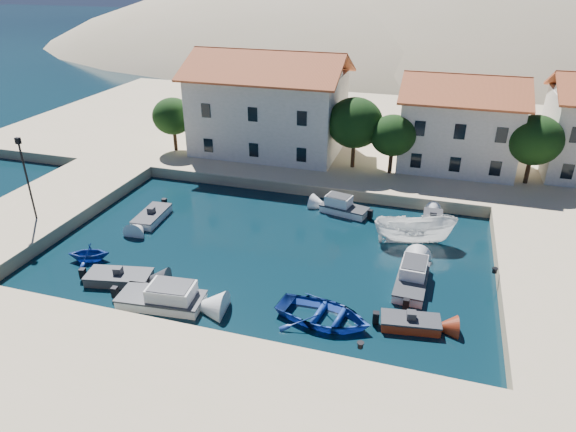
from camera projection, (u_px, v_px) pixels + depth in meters
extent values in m
plane|color=black|center=(206.00, 343.00, 27.14)|extent=(400.00, 400.00, 0.00)
cube|color=beige|center=(145.00, 423.00, 21.77)|extent=(52.00, 12.00, 1.00)
cube|color=beige|center=(40.00, 211.00, 40.47)|extent=(8.00, 20.00, 1.00)
cube|color=beige|center=(363.00, 133.00, 58.98)|extent=(80.00, 36.00, 1.00)
ellipsoid|color=tan|center=(358.00, 127.00, 132.94)|extent=(198.00, 126.00, 72.00)
ellipsoid|color=tan|center=(533.00, 138.00, 140.52)|extent=(220.00, 176.00, 99.00)
cube|color=beige|center=(269.00, 113.00, 50.62)|extent=(14.00, 9.00, 7.50)
pyramid|color=#A84C26|center=(268.00, 63.00, 48.47)|extent=(14.70, 9.45, 2.20)
cube|color=beige|center=(458.00, 131.00, 46.98)|extent=(10.00, 8.00, 6.50)
pyramid|color=#A84C26|center=(465.00, 85.00, 45.15)|extent=(10.50, 8.40, 1.80)
cylinder|color=#382314|center=(175.00, 138.00, 51.51)|extent=(0.36, 0.36, 2.50)
ellipsoid|color=black|center=(173.00, 116.00, 50.51)|extent=(4.00, 4.00, 3.60)
cylinder|color=#382314|center=(353.00, 151.00, 47.11)|extent=(0.36, 0.36, 3.00)
ellipsoid|color=black|center=(355.00, 123.00, 45.92)|extent=(5.00, 5.00, 4.50)
cylinder|color=#382314|center=(391.00, 160.00, 45.88)|extent=(0.36, 0.36, 2.50)
ellipsoid|color=black|center=(393.00, 135.00, 44.88)|extent=(4.00, 4.00, 3.60)
cylinder|color=#382314|center=(528.00, 168.00, 43.67)|extent=(0.36, 0.36, 2.75)
ellipsoid|color=black|center=(534.00, 140.00, 42.57)|extent=(4.60, 4.60, 4.14)
cylinder|color=black|center=(28.00, 181.00, 36.81)|extent=(0.14, 0.14, 6.00)
cube|color=black|center=(18.00, 141.00, 35.48)|extent=(0.35, 0.25, 0.45)
cylinder|color=black|center=(360.00, 345.00, 25.22)|extent=(0.36, 0.36, 0.30)
cylinder|color=black|center=(495.00, 271.00, 31.35)|extent=(0.36, 0.36, 0.30)
cube|color=#35363A|center=(119.00, 278.00, 32.22)|extent=(4.19, 2.48, 0.90)
cube|color=#35363A|center=(119.00, 274.00, 32.07)|extent=(4.29, 2.53, 0.10)
cube|color=#35363A|center=(118.00, 271.00, 31.97)|extent=(0.59, 0.59, 0.50)
cube|color=white|center=(162.00, 301.00, 30.07)|extent=(5.08, 2.56, 0.90)
cube|color=#35363A|center=(161.00, 296.00, 29.93)|extent=(5.20, 2.61, 0.10)
cube|color=white|center=(160.00, 291.00, 29.76)|extent=(2.75, 2.02, 0.90)
imported|color=#1C3C9A|center=(323.00, 321.00, 28.80)|extent=(5.93, 4.62, 1.12)
cube|color=maroon|center=(410.00, 324.00, 28.15)|extent=(3.31, 1.85, 0.90)
cube|color=#35363A|center=(411.00, 319.00, 28.01)|extent=(3.39, 1.88, 0.10)
cube|color=#35363A|center=(411.00, 316.00, 27.91)|extent=(0.57, 0.57, 0.50)
cube|color=white|center=(411.00, 283.00, 31.76)|extent=(1.96, 4.47, 0.90)
cube|color=#35363A|center=(412.00, 278.00, 31.62)|extent=(2.00, 4.57, 0.10)
cube|color=white|center=(413.00, 273.00, 31.45)|extent=(1.61, 2.39, 0.90)
imported|color=white|center=(413.00, 243.00, 36.83)|extent=(6.16, 3.53, 2.24)
cube|color=white|center=(432.00, 221.00, 39.43)|extent=(1.47, 3.04, 0.90)
cube|color=#35363A|center=(433.00, 217.00, 39.29)|extent=(1.50, 3.11, 0.10)
cube|color=#35363A|center=(433.00, 214.00, 39.19)|extent=(0.51, 0.51, 0.50)
imported|color=#1C3C9A|center=(90.00, 260.00, 34.69)|extent=(3.32, 3.09, 1.42)
cube|color=white|center=(152.00, 217.00, 40.03)|extent=(1.95, 3.90, 0.90)
cube|color=#35363A|center=(152.00, 213.00, 39.89)|extent=(1.99, 3.99, 0.10)
cube|color=#35363A|center=(151.00, 210.00, 39.79)|extent=(0.53, 0.53, 0.50)
cube|color=white|center=(344.00, 210.00, 41.08)|extent=(3.94, 2.34, 0.90)
cube|color=#35363A|center=(344.00, 207.00, 40.93)|extent=(4.03, 2.39, 0.10)
cube|color=white|center=(345.00, 202.00, 40.77)|extent=(2.20, 1.73, 0.90)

